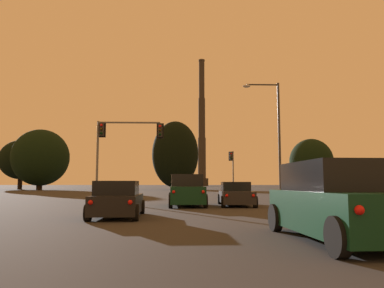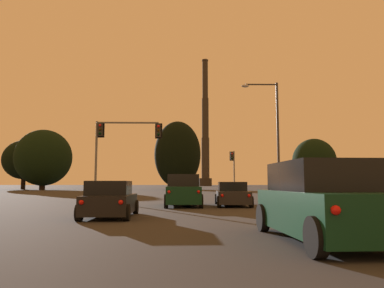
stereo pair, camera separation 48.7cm
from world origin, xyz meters
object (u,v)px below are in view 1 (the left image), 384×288
traffic_light_overhead_left (119,140)px  smokestack (202,136)px  suv_center_lane_front (186,191)px  suv_right_lane_third (338,202)px  hatchback_left_lane_second (118,200)px  traffic_light_far_right (232,166)px  sedan_right_lane_front (236,195)px  street_lamp (274,129)px

traffic_light_overhead_left → smokestack: size_ratio=0.10×
suv_center_lane_front → smokestack: 159.71m
smokestack → suv_right_lane_third: bearing=-92.3°
hatchback_left_lane_second → traffic_light_far_right: size_ratio=0.73×
suv_center_lane_front → traffic_light_overhead_left: (-5.24, 7.49, 3.92)m
traffic_light_overhead_left → suv_center_lane_front: bearing=-55.0°
suv_right_lane_third → traffic_light_overhead_left: 23.09m
suv_center_lane_front → smokestack: size_ratio=0.08×
sedan_right_lane_front → hatchback_left_lane_second: (-5.84, -7.57, -0.00)m
sedan_right_lane_front → street_lamp: bearing=62.4°
traffic_light_overhead_left → sedan_right_lane_front: bearing=-41.1°
traffic_light_overhead_left → smokestack: (15.38, 150.15, 19.58)m
sedan_right_lane_front → suv_right_lane_third: suv_right_lane_third is taller
traffic_light_overhead_left → smokestack: smokestack is taller
suv_center_lane_front → street_lamp: 11.61m
sedan_right_lane_front → street_lamp: size_ratio=0.50×
suv_right_lane_third → traffic_light_overhead_left: traffic_light_overhead_left is taller
sedan_right_lane_front → suv_right_lane_third: bearing=-85.8°
sedan_right_lane_front → traffic_light_far_right: (3.71, 27.92, 3.08)m
sedan_right_lane_front → traffic_light_overhead_left: size_ratio=0.76×
traffic_light_overhead_left → street_lamp: street_lamp is taller
suv_center_lane_front → sedan_right_lane_front: suv_center_lane_front is taller
suv_center_lane_front → hatchback_left_lane_second: 7.81m
hatchback_left_lane_second → smokestack: 167.11m
hatchback_left_lane_second → sedan_right_lane_front: bearing=50.6°
suv_right_lane_third → street_lamp: street_lamp is taller
hatchback_left_lane_second → suv_right_lane_third: size_ratio=0.84×
traffic_light_overhead_left → smokestack: bearing=84.2°
sedan_right_lane_front → smokestack: bearing=90.2°
sedan_right_lane_front → suv_right_lane_third: size_ratio=0.96×
smokestack → suv_center_lane_front: bearing=-93.7°
suv_right_lane_third → traffic_light_far_right: bearing=83.1°
hatchback_left_lane_second → traffic_light_overhead_left: traffic_light_overhead_left is taller
street_lamp → smokestack: 151.20m
sedan_right_lane_front → smokestack: smokestack is taller
suv_right_lane_third → smokestack: size_ratio=0.08×
suv_center_lane_front → traffic_light_overhead_left: traffic_light_overhead_left is taller
traffic_light_overhead_left → hatchback_left_lane_second: bearing=-80.8°
traffic_light_far_right → traffic_light_overhead_left: traffic_light_overhead_left is taller
hatchback_left_lane_second → traffic_light_far_right: 36.89m
sedan_right_lane_front → smokestack: 159.27m
suv_center_lane_front → smokestack: (10.13, 157.64, 23.50)m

